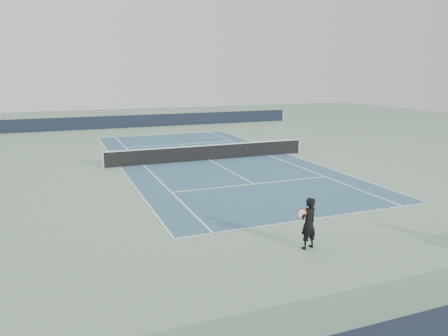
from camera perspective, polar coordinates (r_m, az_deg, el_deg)
name	(u,v)px	position (r m, az deg, el deg)	size (l,w,h in m)	color
ground	(209,160)	(27.08, -1.92, 1.05)	(80.00, 80.00, 0.00)	gray
court_surface	(209,160)	(27.08, -1.92, 1.06)	(10.97, 23.77, 0.01)	#325C78
tennis_net	(209,152)	(26.98, -1.93, 2.10)	(12.90, 0.10, 1.07)	silver
windscreen_far	(148,121)	(44.06, -9.84, 6.11)	(30.00, 0.25, 1.20)	black
tennis_player	(308,223)	(13.76, 10.97, -7.09)	(0.80, 0.58, 1.64)	black
tennis_ball	(299,256)	(13.40, 9.83, -11.21)	(0.06, 0.06, 0.06)	#D0E22E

